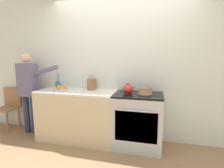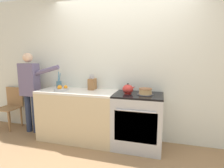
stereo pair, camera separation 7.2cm
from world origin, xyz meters
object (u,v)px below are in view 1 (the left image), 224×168
stove_range (138,121)px  layer_cake (145,92)px  fruit_bowl (61,89)px  utensil_crock (58,85)px  dining_chair (9,105)px  tea_kettle (128,89)px  person_baker (29,86)px  knife_block (92,84)px

stove_range → layer_cake: bearing=-3.1°
fruit_bowl → stove_range: bearing=2.8°
utensil_crock → dining_chair: utensil_crock is taller
layer_cake → utensil_crock: bearing=175.6°
stove_range → utensil_crock: (-1.51, 0.12, 0.52)m
layer_cake → utensil_crock: (-1.62, 0.13, 0.03)m
tea_kettle → dining_chair: bearing=176.7°
layer_cake → person_baker: bearing=179.1°
tea_kettle → knife_block: (-0.69, 0.18, 0.03)m
utensil_crock → fruit_bowl: (0.17, -0.19, -0.04)m
fruit_bowl → dining_chair: size_ratio=0.31×
stove_range → utensil_crock: 1.60m
stove_range → utensil_crock: bearing=175.5°
fruit_bowl → person_baker: person_baker is taller
dining_chair → tea_kettle: bearing=-23.6°
tea_kettle → person_baker: bearing=178.9°
tea_kettle → dining_chair: size_ratio=0.26×
stove_range → tea_kettle: tea_kettle is taller
knife_block → stove_range: bearing=-11.5°
fruit_bowl → knife_block: bearing=26.5°
layer_cake → fruit_bowl: fruit_bowl is taller
stove_range → fruit_bowl: bearing=-177.2°
tea_kettle → knife_block: bearing=165.4°
stove_range → layer_cake: layer_cake is taller
dining_chair → utensil_crock: bearing=-21.3°
fruit_bowl → layer_cake: bearing=2.4°
dining_chair → stove_range: bearing=-23.3°
layer_cake → stove_range: bearing=176.9°
stove_range → dining_chair: stove_range is taller
person_baker → dining_chair: size_ratio=1.86×
stove_range → dining_chair: (-2.70, 0.14, 0.03)m
utensil_crock → fruit_bowl: bearing=-48.1°
layer_cake → utensil_crock: size_ratio=0.80×
knife_block → fruit_bowl: size_ratio=1.12×
stove_range → dining_chair: 2.70m
knife_block → utensil_crock: bearing=-175.2°
stove_range → fruit_bowl: fruit_bowl is taller
layer_cake → person_baker: (-2.20, 0.04, -0.02)m
stove_range → utensil_crock: size_ratio=2.83×
stove_range → person_baker: person_baker is taller
layer_cake → fruit_bowl: size_ratio=0.99×
person_baker → utensil_crock: bearing=21.4°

